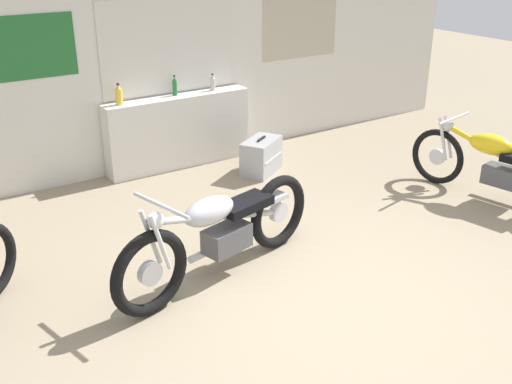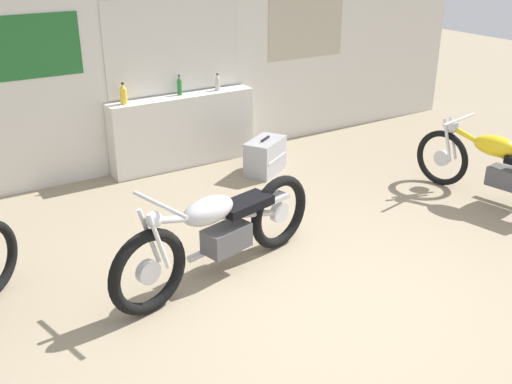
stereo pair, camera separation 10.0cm
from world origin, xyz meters
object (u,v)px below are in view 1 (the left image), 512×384
Objects in this scene: motorcycle_silver at (220,232)px; bottle_leftmost at (119,95)px; bottle_left_center at (175,86)px; motorcycle_yellow at (498,165)px; bottle_center at (213,83)px; hard_case_silver at (261,156)px.

bottle_leftmost is at bearing 86.45° from motorcycle_silver.
motorcycle_yellow is at bearing -50.22° from bottle_left_center.
bottle_left_center is at bearing 129.78° from motorcycle_yellow.
bottle_center reaches higher than motorcycle_silver.
bottle_leftmost is 1.23m from bottle_center.
motorcycle_silver is at bearing -93.55° from bottle_leftmost.
bottle_center is 2.99m from motorcycle_silver.
motorcycle_yellow is at bearing -4.61° from motorcycle_silver.
bottle_leftmost is 1.01× the size of bottle_left_center.
bottle_left_center is 0.12× the size of motorcycle_silver.
bottle_left_center is at bearing 71.41° from motorcycle_silver.
motorcycle_silver is 1.04× the size of motorcycle_yellow.
hard_case_silver is (-1.68, 2.09, -0.20)m from motorcycle_yellow.
bottle_center is 0.33× the size of hard_case_silver.
bottle_leftmost is 0.39× the size of hard_case_silver.
motorcycle_silver is 3.30m from motorcycle_yellow.
bottle_center reaches higher than motorcycle_yellow.
motorcycle_silver is (-1.39, -2.59, -0.56)m from bottle_center.
motorcycle_yellow is (2.41, -2.89, -0.59)m from bottle_left_center.
motorcycle_silver is 3.32× the size of hard_case_silver.
bottle_center is (1.23, 0.00, -0.02)m from bottle_leftmost.
motorcycle_silver reaches higher than motorcycle_yellow.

